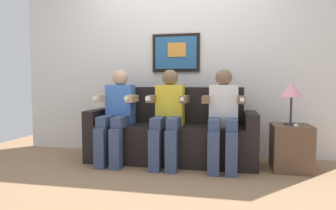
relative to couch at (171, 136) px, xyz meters
name	(u,v)px	position (x,y,z in m)	size (l,w,h in m)	color
ground_plane	(165,169)	(0.00, -0.33, -0.31)	(5.72, 5.72, 0.00)	#8C6B4C
back_wall_assembly	(177,57)	(0.00, 0.44, 0.99)	(4.40, 0.10, 2.60)	silver
couch	(171,136)	(0.00, 0.00, 0.00)	(2.00, 0.58, 0.90)	black
person_on_left	(117,112)	(-0.62, -0.17, 0.29)	(0.46, 0.56, 1.11)	#3F72CC
person_in_middle	(168,113)	(0.00, -0.17, 0.29)	(0.46, 0.56, 1.11)	yellow
person_on_right	(223,114)	(0.62, -0.17, 0.29)	(0.46, 0.56, 1.11)	white
side_table_right	(291,148)	(1.35, -0.11, -0.06)	(0.40, 0.40, 0.50)	brown
table_lamp	(292,92)	(1.34, -0.11, 0.55)	(0.22, 0.22, 0.46)	#333338
spare_remote_on_table	(295,125)	(1.37, -0.17, 0.20)	(0.04, 0.13, 0.02)	white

